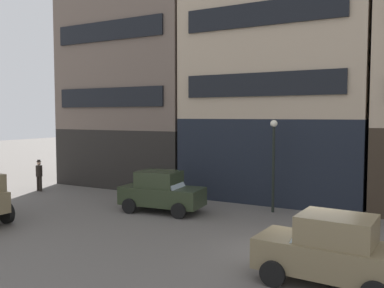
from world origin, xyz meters
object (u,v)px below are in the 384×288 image
at_px(sedan_dark, 161,192).
at_px(pedestrian_officer, 39,174).
at_px(streetlamp_curbside, 274,153).
at_px(sedan_parked_curb, 332,251).

relative_size(sedan_dark, pedestrian_officer, 2.14).
xyz_separation_m(sedan_dark, streetlamp_curbside, (4.40, 2.34, 1.76)).
bearing_deg(streetlamp_curbside, sedan_dark, -152.03).
bearing_deg(sedan_parked_curb, pedestrian_officer, 161.44).
bearing_deg(sedan_dark, pedestrian_officer, 173.87).
bearing_deg(sedan_parked_curb, sedan_dark, 149.74).
xyz_separation_m(sedan_dark, pedestrian_officer, (-8.90, 0.96, 0.07)).
relative_size(pedestrian_officer, streetlamp_curbside, 0.44).
distance_m(sedan_dark, sedan_parked_curb, 9.50).
bearing_deg(pedestrian_officer, sedan_parked_curb, -18.56).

